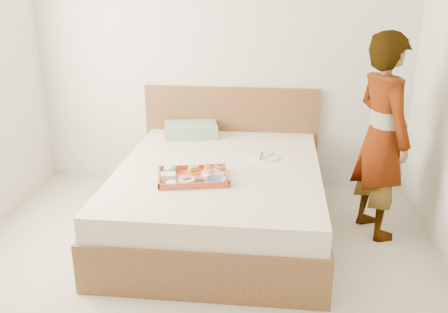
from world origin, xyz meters
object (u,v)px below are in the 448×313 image
dinner_plate (265,157)px  person (382,137)px  tray (193,176)px  bed (219,198)px

dinner_plate → person: person is taller
person → dinner_plate: bearing=58.5°
tray → dinner_plate: (0.50, 0.52, -0.02)m
person → bed: bearing=72.3°
bed → tray: 0.43m
person → tray: bearing=83.1°
bed → person: person is taller
tray → bed: bearing=48.6°
dinner_plate → tray: bearing=-134.1°
bed → tray: bearing=-119.0°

